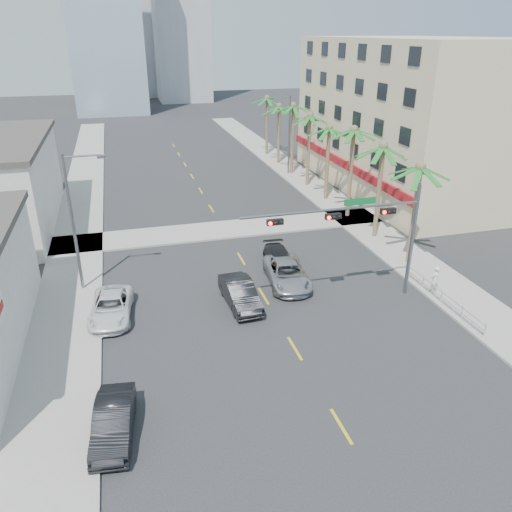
{
  "coord_description": "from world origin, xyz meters",
  "views": [
    {
      "loc": [
        -7.95,
        -16.98,
        15.55
      ],
      "look_at": [
        -0.86,
        8.71,
        3.5
      ],
      "focal_mm": 35.0,
      "sensor_mm": 36.0,
      "label": 1
    }
  ],
  "objects_px": {
    "car_parked_far": "(111,307)",
    "pedestrian": "(435,280)",
    "car_parked_mid": "(114,422)",
    "car_lane_left": "(240,293)",
    "traffic_signal_mast": "(367,225)",
    "car_lane_right": "(279,258)",
    "car_lane_center": "(287,273)"
  },
  "relations": [
    {
      "from": "car_parked_far",
      "to": "pedestrian",
      "type": "bearing_deg",
      "value": -1.16
    },
    {
      "from": "traffic_signal_mast",
      "to": "pedestrian",
      "type": "bearing_deg",
      "value": -8.25
    },
    {
      "from": "car_parked_mid",
      "to": "car_lane_center",
      "type": "height_order",
      "value": "car_lane_center"
    },
    {
      "from": "car_parked_far",
      "to": "pedestrian",
      "type": "distance_m",
      "value": 20.14
    },
    {
      "from": "car_parked_mid",
      "to": "pedestrian",
      "type": "relative_size",
      "value": 2.34
    },
    {
      "from": "car_lane_left",
      "to": "pedestrian",
      "type": "xyz_separation_m",
      "value": [
        12.26,
        -2.1,
        0.3
      ]
    },
    {
      "from": "car_parked_mid",
      "to": "car_lane_left",
      "type": "relative_size",
      "value": 0.92
    },
    {
      "from": "traffic_signal_mast",
      "to": "car_lane_left",
      "type": "bearing_deg",
      "value": 169.33
    },
    {
      "from": "car_lane_left",
      "to": "car_lane_right",
      "type": "distance_m",
      "value": 6.16
    },
    {
      "from": "car_parked_mid",
      "to": "car_lane_left",
      "type": "height_order",
      "value": "car_lane_left"
    },
    {
      "from": "car_parked_mid",
      "to": "car_parked_far",
      "type": "xyz_separation_m",
      "value": [
        0.0,
        9.84,
        -0.03
      ]
    },
    {
      "from": "car_lane_center",
      "to": "pedestrian",
      "type": "height_order",
      "value": "pedestrian"
    },
    {
      "from": "car_lane_center",
      "to": "car_lane_right",
      "type": "bearing_deg",
      "value": 89.34
    },
    {
      "from": "car_lane_center",
      "to": "car_parked_far",
      "type": "bearing_deg",
      "value": -166.53
    },
    {
      "from": "car_lane_right",
      "to": "pedestrian",
      "type": "bearing_deg",
      "value": -35.18
    },
    {
      "from": "traffic_signal_mast",
      "to": "car_lane_center",
      "type": "height_order",
      "value": "traffic_signal_mast"
    },
    {
      "from": "car_lane_center",
      "to": "car_lane_left",
      "type": "bearing_deg",
      "value": -146.04
    },
    {
      "from": "car_parked_far",
      "to": "car_lane_left",
      "type": "distance_m",
      "value": 7.71
    },
    {
      "from": "car_lane_left",
      "to": "pedestrian",
      "type": "relative_size",
      "value": 2.53
    },
    {
      "from": "car_parked_mid",
      "to": "car_parked_far",
      "type": "bearing_deg",
      "value": 96.71
    },
    {
      "from": "car_parked_far",
      "to": "car_lane_center",
      "type": "bearing_deg",
      "value": 13.3
    },
    {
      "from": "car_lane_left",
      "to": "car_lane_center",
      "type": "xyz_separation_m",
      "value": [
        3.71,
        1.92,
        -0.02
      ]
    },
    {
      "from": "car_parked_mid",
      "to": "pedestrian",
      "type": "bearing_deg",
      "value": 26.55
    },
    {
      "from": "traffic_signal_mast",
      "to": "car_lane_right",
      "type": "height_order",
      "value": "traffic_signal_mast"
    },
    {
      "from": "car_lane_left",
      "to": "car_parked_mid",
      "type": "bearing_deg",
      "value": -132.78
    },
    {
      "from": "traffic_signal_mast",
      "to": "car_parked_far",
      "type": "distance_m",
      "value": 15.92
    },
    {
      "from": "car_parked_far",
      "to": "car_lane_right",
      "type": "height_order",
      "value": "car_parked_far"
    },
    {
      "from": "car_parked_mid",
      "to": "car_lane_right",
      "type": "distance_m",
      "value": 18.23
    },
    {
      "from": "traffic_signal_mast",
      "to": "car_lane_right",
      "type": "distance_m",
      "value": 8.25
    },
    {
      "from": "traffic_signal_mast",
      "to": "car_lane_left",
      "type": "distance_m",
      "value": 8.74
    },
    {
      "from": "car_parked_mid",
      "to": "car_lane_right",
      "type": "bearing_deg",
      "value": 56.61
    },
    {
      "from": "car_parked_far",
      "to": "car_parked_mid",
      "type": "bearing_deg",
      "value": -83.61
    }
  ]
}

